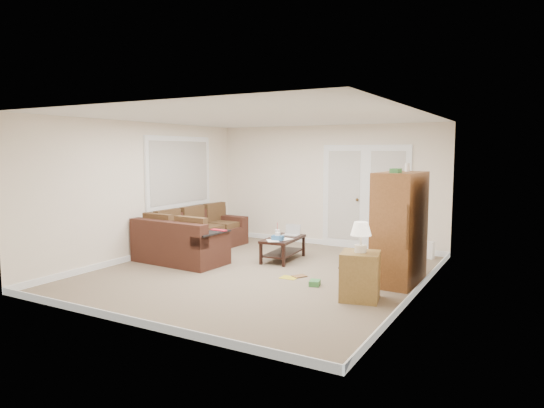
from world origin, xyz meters
The scene contains 17 objects.
floor centered at (0.00, 0.00, 0.00)m, with size 5.50×5.50×0.00m, color gray.
ceiling centered at (0.00, 0.00, 2.50)m, with size 5.00×5.50×0.02m, color silver.
wall_left centered at (-2.50, 0.00, 1.25)m, with size 0.02×5.50×2.50m, color white.
wall_right centered at (2.50, 0.00, 1.25)m, with size 0.02×5.50×2.50m, color white.
wall_back centered at (0.00, 2.75, 1.25)m, with size 5.00×0.02×2.50m, color white.
wall_front centered at (0.00, -2.75, 1.25)m, with size 5.00×0.02×2.50m, color white.
baseboards centered at (0.00, 0.00, 0.05)m, with size 5.00×5.50×0.10m, color silver, non-canonical shape.
french_doors centered at (0.85, 2.71, 1.04)m, with size 1.80×0.05×2.13m.
window_left centered at (-2.46, 1.00, 1.55)m, with size 0.05×1.92×1.42m.
sectional_sofa centered at (-1.82, 0.56, 0.30)m, with size 1.72×2.60×0.78m.
coffee_table centered at (-0.11, 1.03, 0.23)m, with size 0.58×1.05×0.69m.
tv_armoire centered at (2.11, 0.53, 0.84)m, with size 0.62×1.06×1.79m.
side_cabinet centered at (1.88, -0.55, 0.38)m, with size 0.59×0.59×1.05m.
space_heater centered at (2.20, 2.45, 0.16)m, with size 0.13×0.11×0.32m, color white.
floor_magazine centered at (0.55, -0.02, 0.00)m, with size 0.27×0.21×0.01m, color gold.
floor_greenbox centered at (1.08, -0.23, 0.04)m, with size 0.15×0.20×0.08m, color #3C8441.
floor_book centered at (0.59, 0.16, 0.01)m, with size 0.16×0.22×0.02m, color brown.
Camera 1 is at (3.93, -6.61, 1.97)m, focal length 32.00 mm.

